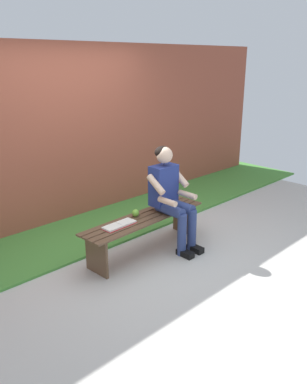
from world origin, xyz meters
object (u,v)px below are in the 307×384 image
at_px(person_seated, 171,193).
at_px(book_open, 119,225).
at_px(bench_near, 145,225).
at_px(apple, 136,213).

xyz_separation_m(person_seated, book_open, (0.73, -0.10, -0.23)).
bearing_deg(book_open, bench_near, 177.31).
height_order(bench_near, apple, apple).
bearing_deg(book_open, apple, -167.92).
height_order(bench_near, book_open, book_open).
xyz_separation_m(bench_near, person_seated, (-0.34, 0.10, 0.35)).
distance_m(person_seated, apple, 0.49).
distance_m(bench_near, person_seated, 0.49).
bearing_deg(apple, person_seated, 155.68).
relative_size(bench_near, apple, 19.78).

